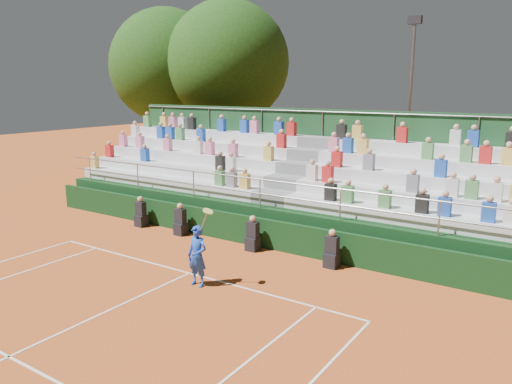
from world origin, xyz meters
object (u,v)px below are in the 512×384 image
Objects in this scene: tree_west at (167,66)px; tree_east at (228,63)px; tennis_player at (197,256)px; floodlight_mast at (410,97)px.

tree_east is (4.36, 0.38, 0.12)m from tree_west.
tree_west is at bearing 135.45° from tennis_player.
tennis_player is at bearing -44.55° from tree_west.
tree_east reaches higher than tennis_player.
tree_west is (-13.44, 13.23, 5.64)m from tennis_player.
floodlight_mast reaches higher than tennis_player.
tree_east is (-9.08, 13.61, 5.76)m from tennis_player.
tennis_player is 0.27× the size of floodlight_mast.
tree_west is 1.19× the size of floodlight_mast.
tennis_player is 17.35m from tree_east.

